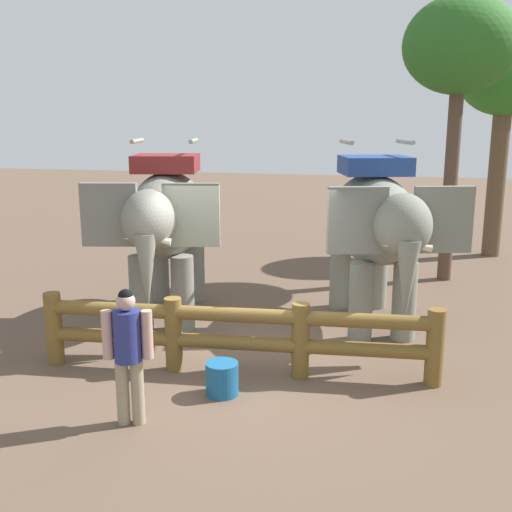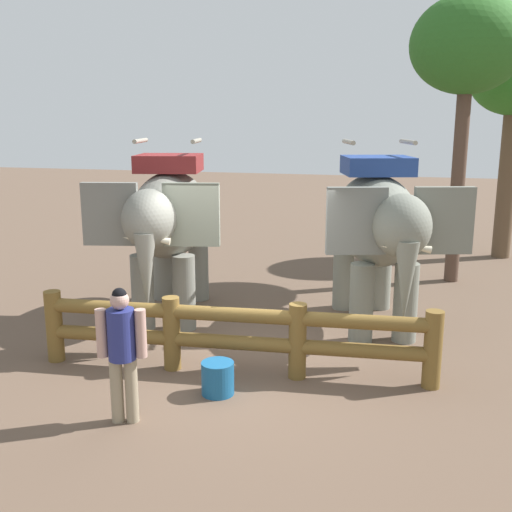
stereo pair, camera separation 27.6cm
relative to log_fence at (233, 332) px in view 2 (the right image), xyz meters
The scene contains 7 objects.
ground_plane 0.65m from the log_fence, 90.00° to the left, with size 60.00×60.00×0.00m, color brown.
log_fence is the anchor object (origin of this frame).
elephant_near_left 2.96m from the log_fence, 130.84° to the left, with size 2.26×3.72×3.12m.
elephant_center 3.17m from the log_fence, 53.63° to the left, with size 2.45×3.73×3.12m.
tourist_woman_in_black 1.87m from the log_fence, 116.93° to the right, with size 0.56×0.38×1.62m.
tree_far_left 7.91m from the log_fence, 61.67° to the left, with size 2.32×2.32×5.89m.
feed_bucket 0.78m from the log_fence, 90.89° to the right, with size 0.42×0.42×0.43m.
Camera 2 is at (2.28, -7.76, 3.47)m, focal length 42.47 mm.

